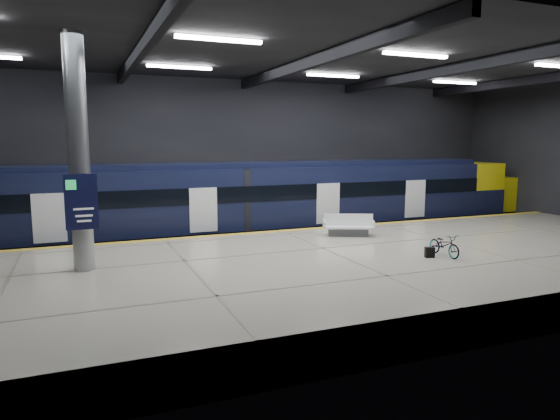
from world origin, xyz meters
TOP-DOWN VIEW (x-y plane):
  - ground at (0.00, 0.00)m, footprint 30.00×30.00m
  - room_shell at (-0.00, 0.00)m, footprint 30.10×16.10m
  - platform at (0.00, -2.50)m, footprint 30.00×11.00m
  - safety_strip at (0.00, 2.75)m, footprint 30.00×0.40m
  - rails at (0.00, 5.50)m, footprint 30.00×1.52m
  - train at (1.66, 5.50)m, footprint 29.40×2.84m
  - bench at (2.04, 0.74)m, footprint 2.20×1.59m
  - bicycle at (3.21, -3.63)m, footprint 0.51×1.45m
  - pannier_bag at (2.61, -3.63)m, footprint 0.34×0.26m
  - info_column at (-8.00, -1.03)m, footprint 0.90×0.78m

SIDE VIEW (x-z plane):
  - ground at x=0.00m, z-range 0.00..0.00m
  - rails at x=0.00m, z-range 0.00..0.16m
  - platform at x=0.00m, z-range 0.00..1.10m
  - safety_strip at x=0.00m, z-range 1.10..1.11m
  - pannier_bag at x=2.61m, z-range 1.10..1.45m
  - bench at x=2.04m, z-range 0.97..1.87m
  - bicycle at x=3.21m, z-range 1.10..1.86m
  - train at x=1.66m, z-range 0.16..3.95m
  - info_column at x=-8.00m, z-range 1.01..7.91m
  - room_shell at x=0.00m, z-range 1.69..9.74m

